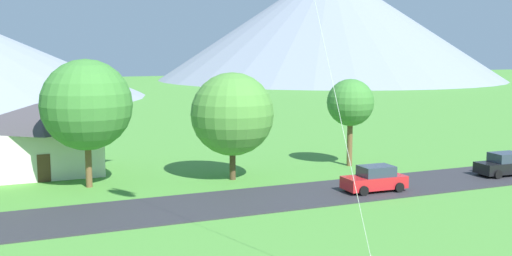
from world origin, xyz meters
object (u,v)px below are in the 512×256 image
tree_center (232,114)px  tree_far_right (350,103)px  parked_car_black_west_end (504,165)px  parked_car_red_mid_west (375,179)px  house_leftmost (39,137)px  tree_near_left (86,105)px

tree_center → tree_far_right: tree_center is taller
parked_car_black_west_end → parked_car_red_mid_west: size_ratio=1.00×
parked_car_black_west_end → parked_car_red_mid_west: same height
house_leftmost → parked_car_red_mid_west: 25.29m
tree_near_left → tree_center: 10.10m
tree_far_right → parked_car_red_mid_west: tree_far_right is taller
tree_near_left → parked_car_red_mid_west: (17.13, -9.04, -4.80)m
tree_near_left → tree_center: bearing=-9.4°
house_leftmost → tree_near_left: size_ratio=1.06×
house_leftmost → parked_car_black_west_end: 35.08m
parked_car_black_west_end → parked_car_red_mid_west: bearing=-177.6°
tree_center → parked_car_black_west_end: 20.59m
tree_far_right → parked_car_red_mid_west: 10.18m
tree_near_left → house_leftmost: bearing=112.3°
parked_car_black_west_end → tree_center: bearing=160.1°
tree_near_left → tree_far_right: tree_near_left is taller
house_leftmost → tree_center: 15.18m
parked_car_black_west_end → tree_far_right: bearing=135.9°
house_leftmost → tree_far_right: size_ratio=1.32×
tree_near_left → parked_car_black_west_end: 30.54m
tree_near_left → parked_car_black_west_end: tree_near_left is taller
tree_center → tree_far_right: (10.62, 1.21, 0.33)m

